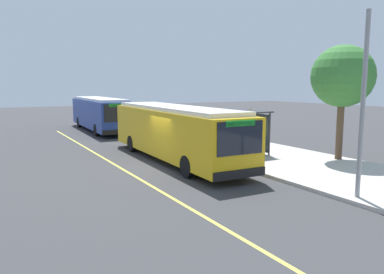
{
  "coord_description": "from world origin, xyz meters",
  "views": [
    {
      "loc": [
        16.69,
        -8.0,
        4.04
      ],
      "look_at": [
        0.13,
        1.44,
        1.39
      ],
      "focal_mm": 34.66,
      "sensor_mm": 36.0,
      "label": 1
    }
  ],
  "objects": [
    {
      "name": "route_sign_post",
      "position": [
        2.0,
        3.79,
        1.96
      ],
      "size": [
        0.44,
        0.08,
        2.8
      ],
      "color": "#333338",
      "rests_on": "sidewalk_curb"
    },
    {
      "name": "transit_bus_main",
      "position": [
        -1.05,
        1.01,
        1.62
      ],
      "size": [
        12.33,
        2.89,
        2.95
      ],
      "color": "gold",
      "rests_on": "ground_plane"
    },
    {
      "name": "sidewalk_curb",
      "position": [
        0.0,
        6.0,
        0.07
      ],
      "size": [
        44.0,
        6.4,
        0.15
      ],
      "primitive_type": "cube",
      "color": "#B7B2A8",
      "rests_on": "ground_plane"
    },
    {
      "name": "street_tree_near_shelter",
      "position": [
        3.65,
        8.44,
        4.5
      ],
      "size": [
        3.23,
        3.23,
        5.99
      ],
      "color": "brown",
      "rests_on": "sidewalk_curb"
    },
    {
      "name": "waiting_bench",
      "position": [
        -0.17,
        5.31,
        0.63
      ],
      "size": [
        1.6,
        0.48,
        0.95
      ],
      "color": "brown",
      "rests_on": "sidewalk_curb"
    },
    {
      "name": "bus_shelter",
      "position": [
        -0.5,
        5.45,
        1.92
      ],
      "size": [
        2.9,
        1.6,
        2.48
      ],
      "color": "#333338",
      "rests_on": "sidewalk_curb"
    },
    {
      "name": "utility_pole",
      "position": [
        8.57,
        3.35,
        3.35
      ],
      "size": [
        0.16,
        0.16,
        6.4
      ],
      "primitive_type": "cylinder",
      "color": "gray",
      "rests_on": "sidewalk_curb"
    },
    {
      "name": "lane_stripe_center",
      "position": [
        0.0,
        -2.2,
        0.0
      ],
      "size": [
        36.0,
        0.14,
        0.01
      ],
      "primitive_type": "cube",
      "color": "#E0D64C",
      "rests_on": "ground_plane"
    },
    {
      "name": "ground_plane",
      "position": [
        0.0,
        0.0,
        0.0
      ],
      "size": [
        120.0,
        120.0,
        0.0
      ],
      "primitive_type": "plane",
      "color": "#38383A"
    },
    {
      "name": "pedestrian_commuter",
      "position": [
        0.91,
        4.59,
        1.12
      ],
      "size": [
        0.24,
        0.4,
        1.69
      ],
      "color": "#282D47",
      "rests_on": "sidewalk_curb"
    },
    {
      "name": "transit_bus_second",
      "position": [
        -16.44,
        1.26,
        1.62
      ],
      "size": [
        12.1,
        3.03,
        2.95
      ],
      "color": "navy",
      "rests_on": "ground_plane"
    }
  ]
}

